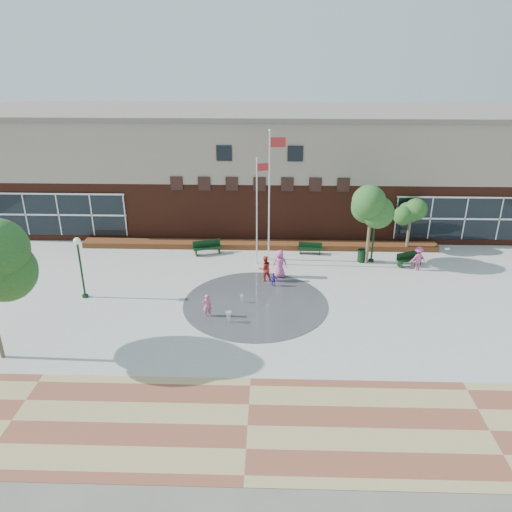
{
  "coord_description": "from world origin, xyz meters",
  "views": [
    {
      "loc": [
        0.81,
        -22.47,
        14.04
      ],
      "look_at": [
        0.0,
        4.0,
        2.6
      ],
      "focal_mm": 35.0,
      "sensor_mm": 36.0,
      "label": 1
    }
  ],
  "objects_px": {
    "flagpole_right": "(270,190)",
    "bench_left": "(207,250)",
    "trash_can": "(361,256)",
    "child_splash": "(207,305)",
    "flagpole_left": "(257,207)"
  },
  "relations": [
    {
      "from": "bench_left",
      "to": "trash_can",
      "type": "height_order",
      "value": "bench_left"
    },
    {
      "from": "flagpole_right",
      "to": "trash_can",
      "type": "xyz_separation_m",
      "value": [
        6.34,
        -0.19,
        -4.54
      ]
    },
    {
      "from": "child_splash",
      "to": "bench_left",
      "type": "bearing_deg",
      "value": -102.7
    },
    {
      "from": "flagpole_right",
      "to": "flagpole_left",
      "type": "bearing_deg",
      "value": -140.67
    },
    {
      "from": "child_splash",
      "to": "flagpole_right",
      "type": "bearing_deg",
      "value": -132.67
    },
    {
      "from": "trash_can",
      "to": "bench_left",
      "type": "bearing_deg",
      "value": 174.68
    },
    {
      "from": "flagpole_right",
      "to": "trash_can",
      "type": "relative_size",
      "value": 9.8
    },
    {
      "from": "flagpole_left",
      "to": "trash_can",
      "type": "distance_m",
      "value": 8.04
    },
    {
      "from": "child_splash",
      "to": "flagpole_left",
      "type": "bearing_deg",
      "value": -129.33
    },
    {
      "from": "flagpole_left",
      "to": "flagpole_right",
      "type": "relative_size",
      "value": 0.82
    },
    {
      "from": "flagpole_right",
      "to": "bench_left",
      "type": "xyz_separation_m",
      "value": [
        -4.42,
        0.81,
        -4.68
      ]
    },
    {
      "from": "flagpole_left",
      "to": "bench_left",
      "type": "relative_size",
      "value": 3.52
    },
    {
      "from": "bench_left",
      "to": "child_splash",
      "type": "height_order",
      "value": "child_splash"
    },
    {
      "from": "flagpole_left",
      "to": "trash_can",
      "type": "height_order",
      "value": "flagpole_left"
    },
    {
      "from": "flagpole_right",
      "to": "bench_left",
      "type": "relative_size",
      "value": 4.3
    }
  ]
}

